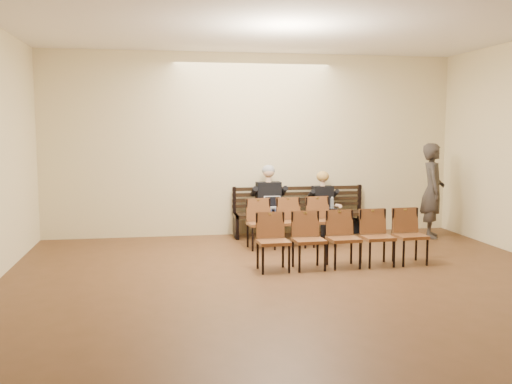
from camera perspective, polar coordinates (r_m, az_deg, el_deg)
ground at (r=6.53m, az=6.97°, el=-12.09°), size 10.00×10.00×0.00m
room_walls at (r=6.97m, az=5.38°, el=10.24°), size 8.02×10.01×3.51m
bench at (r=11.07m, az=4.46°, el=-3.21°), size 2.60×0.90×0.45m
seated_man at (r=10.75m, az=1.35°, el=-0.99°), size 0.57×0.79×1.37m
seated_woman at (r=11.02m, az=6.81°, el=-1.52°), size 0.48×0.67×1.12m
laptop at (r=10.54m, az=1.80°, el=-1.81°), size 0.36×0.31×0.23m
water_bottle at (r=10.81m, az=7.62°, el=-1.67°), size 0.08×0.08×0.22m
bag at (r=11.47m, az=9.34°, el=-3.38°), size 0.44×0.38×0.28m
passerby at (r=11.25m, az=17.26°, el=0.81°), size 0.73×0.88×2.06m
chair_row_front at (r=8.61m, az=8.76°, el=-4.68°), size 2.62×0.58×0.85m
chair_row_back at (r=9.96m, az=3.57°, el=-3.07°), size 1.58×0.60×0.86m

